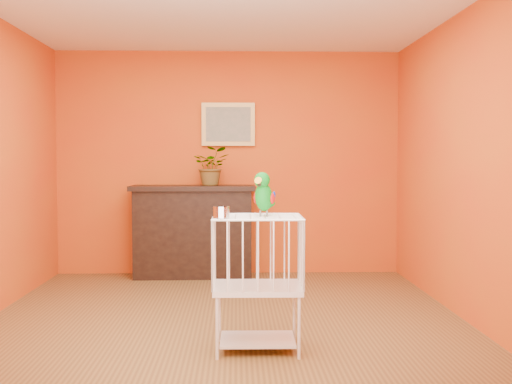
{
  "coord_description": "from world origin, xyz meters",
  "views": [
    {
      "loc": [
        0.09,
        -5.28,
        1.35
      ],
      "look_at": [
        0.23,
        -0.79,
        1.12
      ],
      "focal_mm": 45.0,
      "sensor_mm": 36.0,
      "label": 1
    }
  ],
  "objects": [
    {
      "name": "console_cabinet",
      "position": [
        -0.4,
        2.01,
        0.52
      ],
      "size": [
        1.41,
        0.51,
        1.05
      ],
      "color": "black",
      "rests_on": "ground"
    },
    {
      "name": "ground",
      "position": [
        0.0,
        0.0,
        0.0
      ],
      "size": [
        4.5,
        4.5,
        0.0
      ],
      "primitive_type": "plane",
      "color": "brown",
      "rests_on": "ground"
    },
    {
      "name": "room_shell",
      "position": [
        0.0,
        0.0,
        1.58
      ],
      "size": [
        4.5,
        4.5,
        4.5
      ],
      "color": "#C85712",
      "rests_on": "ground"
    },
    {
      "name": "feed_cup",
      "position": [
        -0.01,
        -1.0,
        0.99
      ],
      "size": [
        0.11,
        0.11,
        0.08
      ],
      "primitive_type": "cylinder",
      "color": "silver",
      "rests_on": "birdcage"
    },
    {
      "name": "framed_picture",
      "position": [
        0.0,
        2.22,
        1.75
      ],
      "size": [
        0.62,
        0.04,
        0.5
      ],
      "color": "#A87C3C",
      "rests_on": "room_shell"
    },
    {
      "name": "birdcage",
      "position": [
        0.24,
        -0.82,
        0.49
      ],
      "size": [
        0.62,
        0.48,
        0.95
      ],
      "rotation": [
        0.0,
        0.0,
        -0.01
      ],
      "color": "silver",
      "rests_on": "ground"
    },
    {
      "name": "parrot",
      "position": [
        0.28,
        -0.84,
        1.11
      ],
      "size": [
        0.18,
        0.28,
        0.31
      ],
      "rotation": [
        0.0,
        0.0,
        -0.4
      ],
      "color": "#59544C",
      "rests_on": "birdcage"
    },
    {
      "name": "potted_plant",
      "position": [
        -0.19,
        2.03,
        1.22
      ],
      "size": [
        0.41,
        0.45,
        0.34
      ],
      "primitive_type": "imported",
      "rotation": [
        0.0,
        0.0,
        -0.02
      ],
      "color": "#26722D",
      "rests_on": "console_cabinet"
    }
  ]
}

